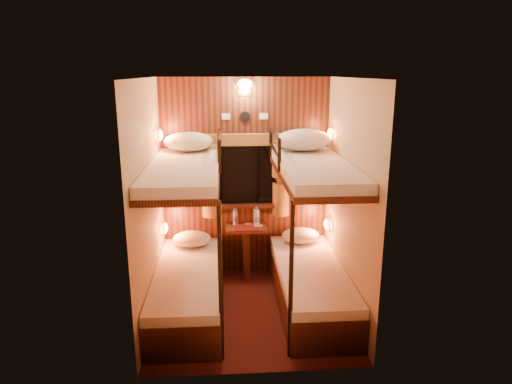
{
  "coord_description": "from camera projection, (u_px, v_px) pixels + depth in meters",
  "views": [
    {
      "loc": [
        -0.25,
        -4.36,
        2.46
      ],
      "look_at": [
        0.07,
        0.15,
        1.26
      ],
      "focal_mm": 32.0,
      "sensor_mm": 36.0,
      "label": 1
    }
  ],
  "objects": [
    {
      "name": "sachet_b",
      "position": [
        248.0,
        224.0,
        5.58
      ],
      "size": [
        0.08,
        0.06,
        0.01
      ],
      "primitive_type": "cube",
      "rotation": [
        0.0,
        0.0,
        0.04
      ],
      "color": "silver",
      "rests_on": "table"
    },
    {
      "name": "bottle_left",
      "position": [
        235.0,
        218.0,
        5.53
      ],
      "size": [
        0.06,
        0.06,
        0.21
      ],
      "rotation": [
        0.0,
        0.0,
        -0.28
      ],
      "color": "#99BFE5",
      "rests_on": "table"
    },
    {
      "name": "table",
      "position": [
        246.0,
        244.0,
        5.56
      ],
      "size": [
        0.5,
        0.34,
        0.66
      ],
      "color": "#5E2715",
      "rests_on": "floor"
    },
    {
      "name": "curtains",
      "position": [
        245.0,
        174.0,
        5.46
      ],
      "size": [
        1.1,
        0.22,
        1.0
      ],
      "color": "olive",
      "rests_on": "back_panel"
    },
    {
      "name": "back_panel",
      "position": [
        245.0,
        178.0,
        5.54
      ],
      "size": [
        2.0,
        0.03,
        2.4
      ],
      "primitive_type": "cube",
      "color": "black",
      "rests_on": "floor"
    },
    {
      "name": "bottle_right",
      "position": [
        256.0,
        218.0,
        5.47
      ],
      "size": [
        0.07,
        0.07,
        0.24
      ],
      "rotation": [
        0.0,
        0.0,
        0.43
      ],
      "color": "#99BFE5",
      "rests_on": "table"
    },
    {
      "name": "ceiling",
      "position": [
        250.0,
        78.0,
        4.24
      ],
      "size": [
        2.1,
        2.1,
        0.0
      ],
      "primitive_type": "plane",
      "rotation": [
        3.14,
        0.0,
        0.0
      ],
      "color": "silver",
      "rests_on": "wall_back"
    },
    {
      "name": "wall_back",
      "position": [
        245.0,
        178.0,
        5.56
      ],
      "size": [
        2.4,
        0.0,
        2.4
      ],
      "primitive_type": "plane",
      "rotation": [
        1.57,
        0.0,
        0.0
      ],
      "color": "#C6B293",
      "rests_on": "floor"
    },
    {
      "name": "pillow_lower_left",
      "position": [
        192.0,
        239.0,
        5.38
      ],
      "size": [
        0.45,
        0.32,
        0.18
      ],
      "primitive_type": "ellipsoid",
      "color": "white",
      "rests_on": "bunk_left"
    },
    {
      "name": "bunk_left",
      "position": [
        188.0,
        261.0,
        4.73
      ],
      "size": [
        0.72,
        1.9,
        1.82
      ],
      "color": "black",
      "rests_on": "floor"
    },
    {
      "name": "pillow_upper_right",
      "position": [
        304.0,
        140.0,
        5.15
      ],
      "size": [
        0.63,
        0.45,
        0.25
      ],
      "primitive_type": "ellipsoid",
      "color": "white",
      "rests_on": "bunk_right"
    },
    {
      "name": "wall_right",
      "position": [
        349.0,
        200.0,
        4.61
      ],
      "size": [
        0.0,
        2.4,
        2.4
      ],
      "primitive_type": "plane",
      "rotation": [
        1.57,
        0.0,
        -1.57
      ],
      "color": "#C6B293",
      "rests_on": "floor"
    },
    {
      "name": "wall_front",
      "position": [
        258.0,
        239.0,
        3.53
      ],
      "size": [
        2.4,
        0.0,
        2.4
      ],
      "primitive_type": "plane",
      "rotation": [
        -1.57,
        0.0,
        0.0
      ],
      "color": "#C6B293",
      "rests_on": "floor"
    },
    {
      "name": "sachet_a",
      "position": [
        259.0,
        226.0,
        5.52
      ],
      "size": [
        0.08,
        0.07,
        0.01
      ],
      "primitive_type": "cube",
      "rotation": [
        0.0,
        0.0,
        -0.16
      ],
      "color": "silver",
      "rests_on": "table"
    },
    {
      "name": "back_fixtures",
      "position": [
        245.0,
        91.0,
        5.24
      ],
      "size": [
        0.54,
        0.09,
        0.48
      ],
      "color": "black",
      "rests_on": "back_panel"
    },
    {
      "name": "reading_lamps",
      "position": [
        247.0,
        182.0,
        5.21
      ],
      "size": [
        2.0,
        0.2,
        1.25
      ],
      "color": "#EC5B23",
      "rests_on": "wall_left"
    },
    {
      "name": "pillow_upper_left",
      "position": [
        188.0,
        142.0,
        5.12
      ],
      "size": [
        0.55,
        0.39,
        0.22
      ],
      "primitive_type": "ellipsoid",
      "color": "white",
      "rests_on": "bunk_left"
    },
    {
      "name": "wall_left",
      "position": [
        149.0,
        204.0,
        4.48
      ],
      "size": [
        0.0,
        2.4,
        2.4
      ],
      "primitive_type": "plane",
      "rotation": [
        1.57,
        0.0,
        1.57
      ],
      "color": "#C6B293",
      "rests_on": "floor"
    },
    {
      "name": "floor",
      "position": [
        251.0,
        310.0,
        4.85
      ],
      "size": [
        2.1,
        2.1,
        0.0
      ],
      "primitive_type": "plane",
      "color": "black",
      "rests_on": "ground"
    },
    {
      "name": "bunk_right",
      "position": [
        311.0,
        257.0,
        4.82
      ],
      "size": [
        0.72,
        1.9,
        1.82
      ],
      "color": "black",
      "rests_on": "floor"
    },
    {
      "name": "window",
      "position": [
        245.0,
        180.0,
        5.52
      ],
      "size": [
        1.0,
        0.12,
        0.79
      ],
      "color": "black",
      "rests_on": "back_panel"
    },
    {
      "name": "pillow_lower_right",
      "position": [
        300.0,
        236.0,
        5.49
      ],
      "size": [
        0.45,
        0.32,
        0.18
      ],
      "primitive_type": "ellipsoid",
      "color": "white",
      "rests_on": "bunk_right"
    }
  ]
}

